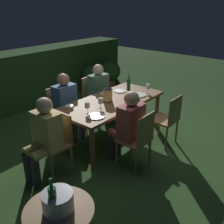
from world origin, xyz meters
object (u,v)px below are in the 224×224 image
at_px(person_in_mustard, 44,136).
at_px(wine_glass_b, 148,87).
at_px(person_in_rust, 127,124).
at_px(plate_c, 120,91).
at_px(chair_side_right_a, 61,108).
at_px(bowl_bread, 70,107).
at_px(person_in_green, 101,91).
at_px(lantern_centerpiece, 108,93).
at_px(potted_plant_corner, 110,72).
at_px(dining_table, 112,103).
at_px(chair_side_right_b, 94,96).
at_px(person_in_blue, 68,103).
at_px(green_bottle_on_table, 129,84).
at_px(wine_glass_c, 87,106).
at_px(ice_bucket, 58,201).
at_px(wine_glass_a, 101,101).
at_px(plate_b, 139,95).
at_px(potted_plant_by_hedge, 91,79).
at_px(plate_d, 96,116).
at_px(plate_a, 106,94).
at_px(chair_side_left_a, 138,138).
at_px(bowl_olives, 136,99).
at_px(chair_side_left_b, 168,118).
at_px(chair_head_near, 56,140).

distance_m(person_in_mustard, wine_glass_b, 2.12).
relative_size(person_in_rust, plate_c, 5.47).
distance_m(chair_side_right_a, bowl_bread, 0.67).
distance_m(person_in_green, lantern_centerpiece, 0.84).
relative_size(wine_glass_b, potted_plant_corner, 0.21).
relative_size(person_in_mustard, bowl_bread, 9.22).
height_order(dining_table, chair_side_right_a, chair_side_right_a).
distance_m(chair_side_right_b, wine_glass_b, 1.18).
distance_m(person_in_blue, plate_c, 0.99).
bearing_deg(plate_c, lantern_centerpiece, -163.30).
relative_size(person_in_green, person_in_rust, 1.00).
bearing_deg(green_bottle_on_table, wine_glass_c, -172.24).
bearing_deg(ice_bucket, wine_glass_a, 32.29).
height_order(plate_b, plate_c, same).
height_order(dining_table, green_bottle_on_table, green_bottle_on_table).
distance_m(potted_plant_by_hedge, potted_plant_corner, 0.64).
bearing_deg(potted_plant_corner, wine_glass_c, -145.53).
bearing_deg(chair_side_right_a, wine_glass_b, -44.31).
bearing_deg(plate_b, person_in_mustard, 173.67).
bearing_deg(green_bottle_on_table, lantern_centerpiece, -172.04).
relative_size(chair_side_right_b, plate_b, 3.40).
bearing_deg(wine_glass_a, plate_d, -149.93).
bearing_deg(ice_bucket, plate_c, 28.07).
distance_m(person_in_green, potted_plant_by_hedge, 1.66).
relative_size(plate_d, potted_plant_corner, 0.32).
bearing_deg(person_in_rust, ice_bucket, -162.07).
relative_size(plate_b, plate_c, 1.22).
relative_size(person_in_mustard, potted_plant_by_hedge, 1.57).
xyz_separation_m(person_in_blue, wine_glass_c, (-0.21, -0.69, 0.20)).
bearing_deg(wine_glass_a, green_bottle_on_table, 11.66).
height_order(wine_glass_b, bowl_bread, wine_glass_b).
bearing_deg(wine_glass_a, person_in_blue, 93.88).
xyz_separation_m(chair_side_right_b, person_in_mustard, (-1.83, -0.84, 0.15)).
bearing_deg(dining_table, wine_glass_a, -166.81).
height_order(plate_a, potted_plant_corner, potted_plant_corner).
bearing_deg(chair_side_left_a, potted_plant_by_hedge, 55.56).
relative_size(plate_a, potted_plant_corner, 0.26).
relative_size(wine_glass_c, bowl_olives, 1.22).
distance_m(person_in_blue, bowl_bread, 0.46).
xyz_separation_m(dining_table, wine_glass_c, (-0.64, -0.05, 0.17)).
distance_m(wine_glass_b, potted_plant_corner, 2.54).
relative_size(chair_side_left_b, green_bottle_on_table, 3.00).
bearing_deg(potted_plant_by_hedge, bowl_bread, -142.66).
bearing_deg(chair_side_right_b, chair_side_left_a, -117.24).
xyz_separation_m(lantern_centerpiece, wine_glass_b, (0.78, -0.28, -0.03)).
distance_m(plate_c, bowl_olives, 0.53).
bearing_deg(plate_b, plate_a, 123.38).
distance_m(person_in_green, chair_side_left_a, 1.72).
bearing_deg(chair_side_right_a, person_in_blue, -90.00).
xyz_separation_m(chair_head_near, potted_plant_by_hedge, (2.67, 1.92, -0.07)).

